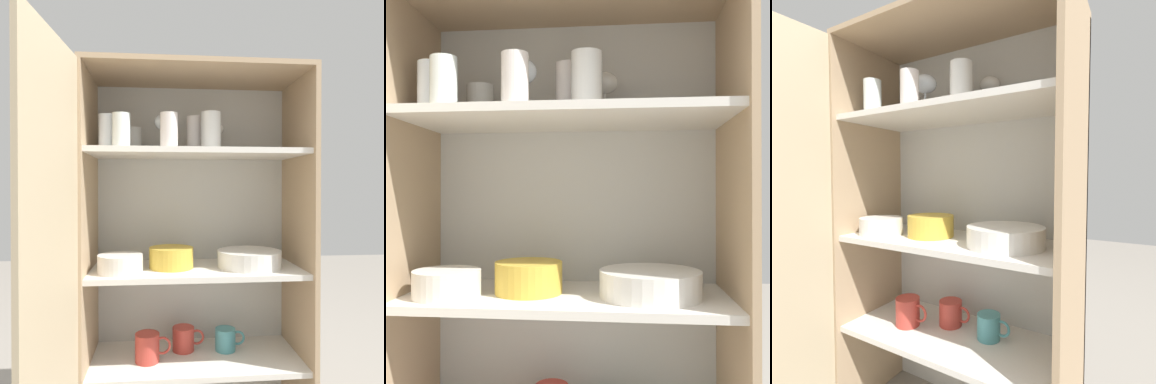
{
  "view_description": "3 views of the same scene",
  "coord_description": "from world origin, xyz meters",
  "views": [
    {
      "loc": [
        -0.15,
        -1.24,
        1.0
      ],
      "look_at": [
        -0.01,
        0.21,
        0.98
      ],
      "focal_mm": 35.0,
      "sensor_mm": 36.0,
      "label": 1
    },
    {
      "loc": [
        0.14,
        -0.92,
        0.93
      ],
      "look_at": [
        0.02,
        0.21,
        0.94
      ],
      "focal_mm": 42.0,
      "sensor_mm": 36.0,
      "label": 2
    },
    {
      "loc": [
        0.56,
        -0.7,
        0.91
      ],
      "look_at": [
        0.02,
        0.21,
        0.86
      ],
      "focal_mm": 28.0,
      "sensor_mm": 36.0,
      "label": 3
    }
  ],
  "objects": [
    {
      "name": "cupboard_side_right",
      "position": [
        0.4,
        0.16,
        0.71
      ],
      "size": [
        0.02,
        0.37,
        1.41
      ],
      "primitive_type": "cube",
      "color": "tan",
      "rests_on": "ground_plane"
    },
    {
      "name": "shelf_board_middle",
      "position": [
        0.0,
        0.16,
        0.68
      ],
      "size": [
        0.78,
        0.33,
        0.02
      ],
      "primitive_type": "cube",
      "color": "silver"
    },
    {
      "name": "tumbler_glass_4",
      "position": [
        0.0,
        0.21,
        1.2
      ],
      "size": [
        0.07,
        0.07,
        0.14
      ],
      "color": "silver",
      "rests_on": "shelf_board_upper"
    },
    {
      "name": "cupboard_back_panel",
      "position": [
        0.0,
        0.34,
        0.71
      ],
      "size": [
        0.82,
        0.02,
        1.41
      ],
      "primitive_type": "cube",
      "color": "silver",
      "rests_on": "ground_plane"
    },
    {
      "name": "shelf_board_upper",
      "position": [
        0.0,
        0.16,
        1.12
      ],
      "size": [
        0.78,
        0.33,
        0.02
      ],
      "primitive_type": "cube",
      "color": "silver"
    },
    {
      "name": "tumbler_glass_2",
      "position": [
        -0.27,
        0.06,
        1.19
      ],
      "size": [
        0.06,
        0.06,
        0.12
      ],
      "color": "white",
      "rests_on": "shelf_board_upper"
    },
    {
      "name": "tumbler_glass_3",
      "position": [
        -0.24,
        0.24,
        1.18
      ],
      "size": [
        0.07,
        0.07,
        0.1
      ],
      "color": "white",
      "rests_on": "shelf_board_upper"
    },
    {
      "name": "tumbler_glass_0",
      "position": [
        0.05,
        0.14,
        1.2
      ],
      "size": [
        0.07,
        0.07,
        0.14
      ],
      "color": "white",
      "rests_on": "shelf_board_upper"
    },
    {
      "name": "mixing_bowl_large",
      "position": [
        -0.09,
        0.16,
        0.74
      ],
      "size": [
        0.17,
        0.17,
        0.08
      ],
      "color": "gold",
      "rests_on": "shelf_board_middle"
    },
    {
      "name": "plate_stack_white",
      "position": [
        0.2,
        0.15,
        0.73
      ],
      "size": [
        0.24,
        0.24,
        0.06
      ],
      "color": "white",
      "rests_on": "shelf_board_middle"
    },
    {
      "name": "serving_bowl_small",
      "position": [
        -0.28,
        0.1,
        0.73
      ],
      "size": [
        0.16,
        0.16,
        0.06
      ],
      "color": "silver",
      "rests_on": "shelf_board_middle"
    },
    {
      "name": "tumbler_glass_1",
      "position": [
        -0.32,
        0.11,
        1.19
      ],
      "size": [
        0.06,
        0.06,
        0.12
      ],
      "color": "white",
      "rests_on": "shelf_board_upper"
    },
    {
      "name": "cupboard_side_left",
      "position": [
        -0.4,
        0.16,
        0.71
      ],
      "size": [
        0.02,
        0.37,
        1.41
      ],
      "primitive_type": "cube",
      "color": "tan",
      "rests_on": "ground_plane"
    },
    {
      "name": "wine_glass_0",
      "position": [
        0.09,
        0.27,
        1.23
      ],
      "size": [
        0.07,
        0.07,
        0.13
      ],
      "color": "white",
      "rests_on": "shelf_board_upper"
    },
    {
      "name": "wine_glass_1",
      "position": [
        -0.12,
        0.16,
        1.24
      ],
      "size": [
        0.08,
        0.08,
        0.14
      ],
      "color": "white",
      "rests_on": "shelf_board_upper"
    },
    {
      "name": "tumbler_glass_5",
      "position": [
        -0.11,
        0.07,
        1.19
      ],
      "size": [
        0.06,
        0.06,
        0.12
      ],
      "color": "silver",
      "rests_on": "shelf_board_upper"
    }
  ]
}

